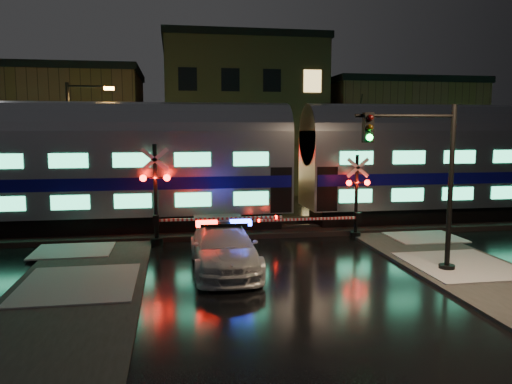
{
  "coord_description": "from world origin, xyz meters",
  "views": [
    {
      "loc": [
        -3.51,
        -18.76,
        4.9
      ],
      "look_at": [
        0.03,
        2.5,
        2.2
      ],
      "focal_mm": 35.0,
      "sensor_mm": 36.0,
      "label": 1
    }
  ],
  "objects_px": {
    "police_car": "(224,248)",
    "streetlight": "(75,142)",
    "traffic_light": "(426,186)",
    "crossing_signal_right": "(349,205)",
    "crossing_signal_left": "(164,204)"
  },
  "relations": [
    {
      "from": "police_car",
      "to": "streetlight",
      "type": "distance_m",
      "value": 13.19
    },
    {
      "from": "police_car",
      "to": "streetlight",
      "type": "bearing_deg",
      "value": 122.48
    },
    {
      "from": "traffic_light",
      "to": "crossing_signal_right",
      "type": "bearing_deg",
      "value": 108.75
    },
    {
      "from": "police_car",
      "to": "traffic_light",
      "type": "relative_size",
      "value": 0.96
    },
    {
      "from": "crossing_signal_left",
      "to": "traffic_light",
      "type": "bearing_deg",
      "value": -33.21
    },
    {
      "from": "police_car",
      "to": "traffic_light",
      "type": "xyz_separation_m",
      "value": [
        6.63,
        -1.66,
        2.24
      ]
    },
    {
      "from": "traffic_light",
      "to": "police_car",
      "type": "bearing_deg",
      "value": 178.8
    },
    {
      "from": "streetlight",
      "to": "crossing_signal_left",
      "type": "bearing_deg",
      "value": -54.71
    },
    {
      "from": "crossing_signal_right",
      "to": "traffic_light",
      "type": "height_order",
      "value": "traffic_light"
    },
    {
      "from": "streetlight",
      "to": "police_car",
      "type": "bearing_deg",
      "value": -57.55
    },
    {
      "from": "crossing_signal_right",
      "to": "crossing_signal_left",
      "type": "xyz_separation_m",
      "value": [
        -8.14,
        0.01,
        0.23
      ]
    },
    {
      "from": "crossing_signal_left",
      "to": "crossing_signal_right",
      "type": "bearing_deg",
      "value": -0.08
    },
    {
      "from": "police_car",
      "to": "crossing_signal_right",
      "type": "height_order",
      "value": "crossing_signal_right"
    },
    {
      "from": "streetlight",
      "to": "crossing_signal_right",
      "type": "bearing_deg",
      "value": -27.5
    },
    {
      "from": "crossing_signal_left",
      "to": "traffic_light",
      "type": "xyz_separation_m",
      "value": [
        8.73,
        -5.72,
        1.26
      ]
    }
  ]
}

